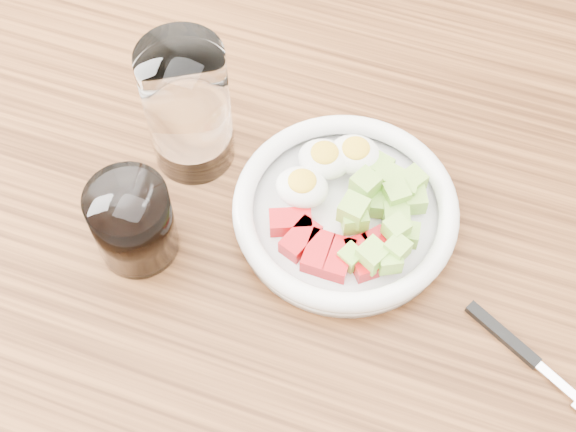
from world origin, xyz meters
The scene contains 5 objects.
dining_table centered at (0.00, 0.00, 0.67)m, with size 1.50×0.90×0.77m.
bowl centered at (0.04, 0.04, 0.79)m, with size 0.23×0.23×0.06m.
fork centered at (0.24, -0.04, 0.77)m, with size 0.16×0.09×0.01m.
water_glass centered at (-0.14, 0.07, 0.85)m, with size 0.09×0.09×0.15m, color white.
coffee_glass centered at (-0.15, -0.05, 0.81)m, with size 0.08×0.08×0.09m.
Camera 1 is at (0.12, -0.36, 1.48)m, focal length 50.00 mm.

